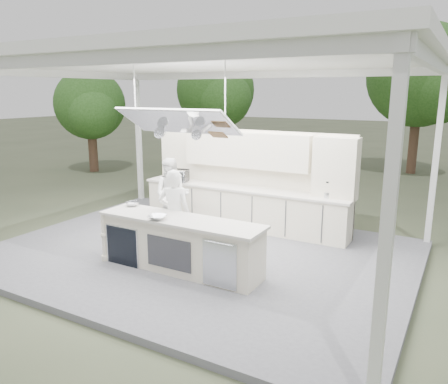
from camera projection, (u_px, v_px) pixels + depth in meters
The scene contains 12 objects.
ground at pixel (199, 257), 8.72m from camera, with size 90.00×90.00×0.00m, color #494F36.
stage_deck at pixel (199, 254), 8.70m from camera, with size 8.00×6.00×0.12m, color slate.
tent at pixel (196, 64), 7.87m from camera, with size 8.20×6.20×3.86m.
demo_island at pixel (179, 244), 7.72m from camera, with size 3.10×0.79×0.95m.
back_counter at pixel (243, 207), 10.19m from camera, with size 5.08×0.72×0.95m.
back_wall_unit at pixel (265, 166), 9.94m from camera, with size 5.05×0.48×2.25m.
tree_cluster at pixel (335, 90), 16.35m from camera, with size 19.55×9.40×5.85m.
head_chef at pixel (174, 214), 8.20m from camera, with size 0.63×0.41×1.72m, color white.
sous_chef at pixel (172, 195), 9.86m from camera, with size 0.81×0.63×1.67m, color white.
toaster_oven at pixel (177, 176), 10.70m from camera, with size 0.53×0.36×0.30m, color silver.
bowl_large at pixel (157, 217), 7.54m from camera, with size 0.31×0.31×0.08m, color silver.
bowl_small at pixel (132, 204), 8.44m from camera, with size 0.25×0.25×0.08m, color #B0B2B7.
Camera 1 is at (4.46, -6.90, 3.23)m, focal length 35.00 mm.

